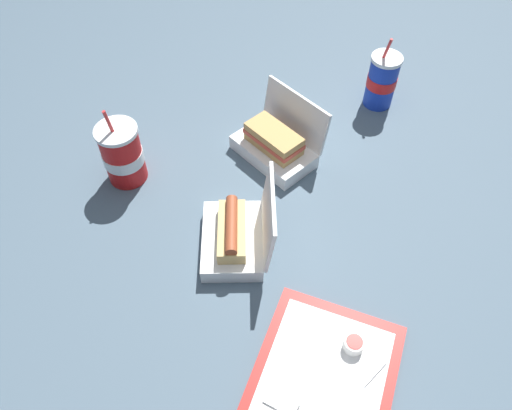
% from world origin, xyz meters
% --- Properties ---
extents(ground_plane, '(3.20, 3.20, 0.00)m').
position_xyz_m(ground_plane, '(0.00, 0.00, 0.00)').
color(ground_plane, '#4C6070').
extents(food_tray, '(0.42, 0.34, 0.01)m').
position_xyz_m(food_tray, '(0.36, 0.16, 0.01)').
color(food_tray, red).
rests_on(food_tray, ground_plane).
extents(ketchup_cup, '(0.04, 0.04, 0.02)m').
position_xyz_m(ketchup_cup, '(0.27, 0.22, 0.03)').
color(ketchup_cup, white).
rests_on(ketchup_cup, food_tray).
extents(napkin_stack, '(0.13, 0.13, 0.00)m').
position_xyz_m(napkin_stack, '(0.36, 0.12, 0.02)').
color(napkin_stack, white).
rests_on(napkin_stack, food_tray).
extents(plastic_fork, '(0.09, 0.08, 0.00)m').
position_xyz_m(plastic_fork, '(0.33, 0.25, 0.02)').
color(plastic_fork, white).
rests_on(plastic_fork, food_tray).
extents(clamshell_hotdog_front, '(0.22, 0.19, 0.17)m').
position_xyz_m(clamshell_hotdog_front, '(0.05, -0.04, 0.04)').
color(clamshell_hotdog_front, white).
rests_on(clamshell_hotdog_front, ground_plane).
extents(clamshell_sandwich_corner, '(0.25, 0.26, 0.16)m').
position_xyz_m(clamshell_sandwich_corner, '(-0.24, 0.02, 0.04)').
color(clamshell_sandwich_corner, white).
rests_on(clamshell_sandwich_corner, ground_plane).
extents(soda_cup_back, '(0.10, 0.10, 0.22)m').
position_xyz_m(soda_cup_back, '(-0.12, -0.35, 0.08)').
color(soda_cup_back, red).
rests_on(soda_cup_back, ground_plane).
extents(soda_cup_front, '(0.09, 0.09, 0.22)m').
position_xyz_m(soda_cup_front, '(-0.49, 0.29, 0.08)').
color(soda_cup_front, '#1938B7').
rests_on(soda_cup_front, ground_plane).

